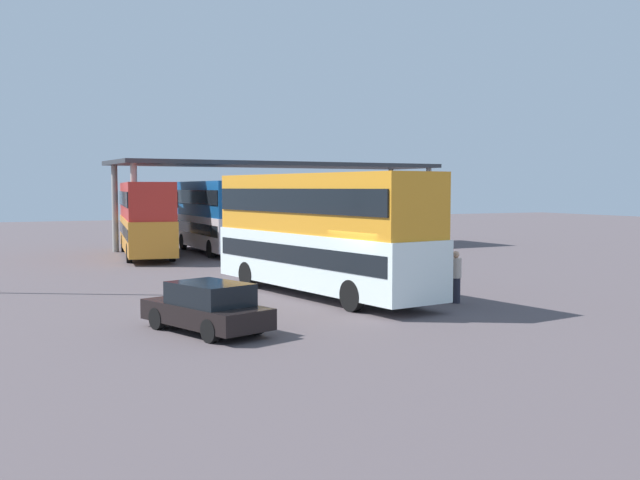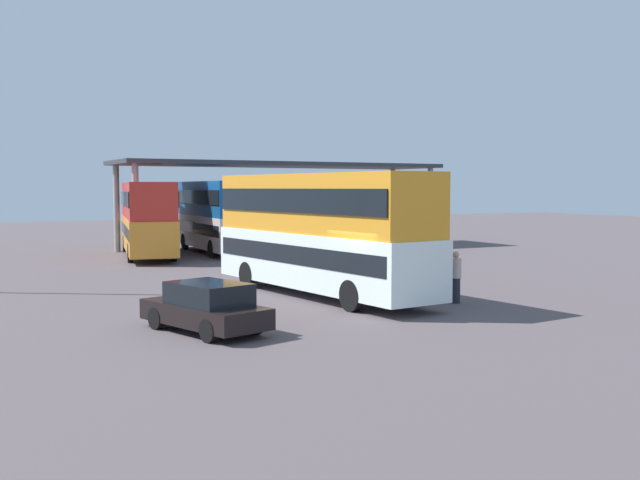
{
  "view_description": "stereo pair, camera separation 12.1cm",
  "coord_description": "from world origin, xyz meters",
  "px_view_note": "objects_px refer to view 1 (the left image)",
  "views": [
    {
      "loc": [
        -11.62,
        -20.13,
        3.86
      ],
      "look_at": [
        -0.31,
        3.6,
        2.0
      ],
      "focal_mm": 41.58,
      "sensor_mm": 36.0,
      "label": 1
    },
    {
      "loc": [
        -11.51,
        -20.18,
        3.86
      ],
      "look_at": [
        -0.31,
        3.6,
        2.0
      ],
      "focal_mm": 41.58,
      "sensor_mm": 36.0,
      "label": 2
    }
  ],
  "objects_px": {
    "parked_hatchback": "(207,307)",
    "double_decker_mid_row": "(214,214)",
    "double_decker_near_canopy": "(146,216)",
    "pedestrian_waiting": "(456,277)",
    "double_decker_main": "(320,229)"
  },
  "relations": [
    {
      "from": "parked_hatchback",
      "to": "double_decker_mid_row",
      "type": "bearing_deg",
      "value": -36.53
    },
    {
      "from": "double_decker_main",
      "to": "parked_hatchback",
      "type": "bearing_deg",
      "value": 121.8
    },
    {
      "from": "parked_hatchback",
      "to": "double_decker_mid_row",
      "type": "xyz_separation_m",
      "value": [
        7.52,
        23.39,
        1.65
      ]
    },
    {
      "from": "double_decker_near_canopy",
      "to": "double_decker_mid_row",
      "type": "distance_m",
      "value": 4.21
    },
    {
      "from": "parked_hatchback",
      "to": "double_decker_mid_row",
      "type": "height_order",
      "value": "double_decker_mid_row"
    },
    {
      "from": "double_decker_near_canopy",
      "to": "double_decker_mid_row",
      "type": "height_order",
      "value": "double_decker_mid_row"
    },
    {
      "from": "double_decker_near_canopy",
      "to": "pedestrian_waiting",
      "type": "distance_m",
      "value": 22.27
    },
    {
      "from": "double_decker_near_canopy",
      "to": "double_decker_mid_row",
      "type": "bearing_deg",
      "value": -73.96
    },
    {
      "from": "double_decker_near_canopy",
      "to": "parked_hatchback",
      "type": "bearing_deg",
      "value": -179.96
    },
    {
      "from": "parked_hatchback",
      "to": "pedestrian_waiting",
      "type": "relative_size",
      "value": 2.43
    },
    {
      "from": "double_decker_main",
      "to": "double_decker_mid_row",
      "type": "xyz_separation_m",
      "value": [
        1.91,
        18.59,
        -0.06
      ]
    },
    {
      "from": "double_decker_near_canopy",
      "to": "pedestrian_waiting",
      "type": "height_order",
      "value": "double_decker_near_canopy"
    },
    {
      "from": "parked_hatchback",
      "to": "double_decker_near_canopy",
      "type": "xyz_separation_m",
      "value": [
        3.35,
        22.83,
        1.61
      ]
    },
    {
      "from": "double_decker_main",
      "to": "double_decker_near_canopy",
      "type": "height_order",
      "value": "double_decker_main"
    },
    {
      "from": "double_decker_near_canopy",
      "to": "double_decker_mid_row",
      "type": "relative_size",
      "value": 1.13
    }
  ]
}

